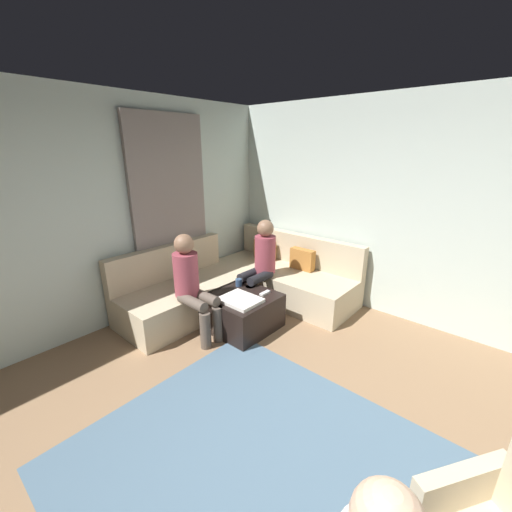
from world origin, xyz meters
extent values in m
cube|color=silver|center=(0.00, 2.94, 1.35)|extent=(6.00, 0.12, 2.70)
cube|color=silver|center=(-2.94, 0.00, 1.35)|extent=(0.12, 6.00, 2.70)
cube|color=gray|center=(-2.84, 1.30, 1.25)|extent=(0.06, 1.10, 2.50)
cube|color=slate|center=(-0.20, 0.10, 0.01)|extent=(2.60, 2.20, 0.01)
cube|color=#C6B593|center=(-1.78, 2.41, 0.21)|extent=(2.10, 0.85, 0.42)
cube|color=#C6B593|center=(-1.78, 2.76, 0.65)|extent=(2.10, 0.14, 0.45)
cube|color=#C6B593|center=(-2.41, 1.13, 0.21)|extent=(0.85, 1.70, 0.42)
cube|color=#C6B593|center=(-2.76, 1.13, 0.65)|extent=(0.14, 1.70, 0.45)
cube|color=#B27233|center=(-2.28, 2.58, 0.54)|extent=(0.36, 0.12, 0.36)
cube|color=#B27233|center=(-1.58, 2.58, 0.54)|extent=(0.36, 0.12, 0.36)
cube|color=black|center=(-1.63, 1.37, 0.21)|extent=(0.76, 0.76, 0.42)
cube|color=white|center=(-1.53, 1.25, 0.44)|extent=(0.44, 0.36, 0.04)
cylinder|color=#334C72|center=(-1.85, 1.55, 0.47)|extent=(0.08, 0.08, 0.10)
cube|color=white|center=(-1.45, 1.59, 0.43)|extent=(0.05, 0.15, 0.02)
cube|color=#C6B593|center=(0.81, 0.39, 0.51)|extent=(0.37, 0.51, 0.22)
cylinder|color=black|center=(-1.73, 1.63, 0.21)|extent=(0.12, 0.12, 0.42)
cylinder|color=black|center=(-1.91, 1.63, 0.21)|extent=(0.12, 0.12, 0.42)
cylinder|color=black|center=(-1.73, 1.83, 0.48)|extent=(0.12, 0.40, 0.12)
cylinder|color=black|center=(-1.91, 1.83, 0.48)|extent=(0.12, 0.40, 0.12)
cylinder|color=#993F4C|center=(-1.82, 2.03, 0.73)|extent=(0.28, 0.28, 0.50)
sphere|color=#8C664C|center=(-1.82, 2.03, 1.09)|extent=(0.22, 0.22, 0.22)
cylinder|color=brown|center=(-1.63, 0.98, 0.21)|extent=(0.12, 0.12, 0.42)
cylinder|color=brown|center=(-1.63, 0.80, 0.21)|extent=(0.12, 0.12, 0.42)
cylinder|color=brown|center=(-1.83, 0.98, 0.48)|extent=(0.40, 0.12, 0.12)
cylinder|color=brown|center=(-1.83, 0.80, 0.48)|extent=(0.40, 0.12, 0.12)
cylinder|color=#993F4C|center=(-2.03, 0.89, 0.73)|extent=(0.28, 0.28, 0.50)
sphere|color=#8C664C|center=(-2.03, 0.89, 1.09)|extent=(0.22, 0.22, 0.22)
camera|label=1|loc=(0.80, -1.14, 2.10)|focal=22.70mm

